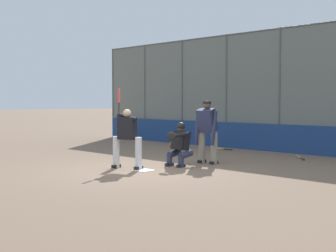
# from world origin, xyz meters

# --- Properties ---
(ground_plane) EXTENTS (160.00, 160.00, 0.00)m
(ground_plane) POSITION_xyz_m (0.00, 0.00, 0.00)
(ground_plane) COLOR #7A604C
(home_plate_marker) EXTENTS (0.43, 0.43, 0.01)m
(home_plate_marker) POSITION_xyz_m (0.00, 0.00, 0.01)
(home_plate_marker) COLOR white
(home_plate_marker) RESTS_ON ground_plane
(backstop_fence) EXTENTS (18.06, 0.08, 4.15)m
(backstop_fence) POSITION_xyz_m (-0.00, -6.11, 2.16)
(backstop_fence) COLOR #515651
(backstop_fence) RESTS_ON ground_plane
(padding_wall) EXTENTS (17.62, 0.18, 0.92)m
(padding_wall) POSITION_xyz_m (0.00, -6.01, 0.46)
(padding_wall) COLOR navy
(padding_wall) RESTS_ON ground_plane
(batter_at_plate) EXTENTS (1.06, 0.53, 2.04)m
(batter_at_plate) POSITION_xyz_m (0.54, 0.08, 0.81)
(batter_at_plate) COLOR silver
(batter_at_plate) RESTS_ON ground_plane
(catcher_behind_plate) EXTENTS (0.61, 0.72, 1.15)m
(catcher_behind_plate) POSITION_xyz_m (-0.06, -1.19, 0.59)
(catcher_behind_plate) COLOR #2D334C
(catcher_behind_plate) RESTS_ON ground_plane
(umpire_home) EXTENTS (0.69, 0.46, 1.71)m
(umpire_home) POSITION_xyz_m (-0.26, -2.08, 0.92)
(umpire_home) COLOR gray
(umpire_home) RESTS_ON ground_plane
(spare_bat_near_backstop) EXTENTS (0.24, 0.86, 0.07)m
(spare_bat_near_backstop) POSITION_xyz_m (3.21, -4.74, 0.03)
(spare_bat_near_backstop) COLOR black
(spare_bat_near_backstop) RESTS_ON ground_plane
(spare_bat_third_base_side) EXTENTS (0.64, 0.68, 0.07)m
(spare_bat_third_base_side) POSITION_xyz_m (-1.45, -4.90, 0.03)
(spare_bat_third_base_side) COLOR black
(spare_bat_third_base_side) RESTS_ON ground_plane
(spare_bat_first_base_side) EXTENTS (0.85, 0.08, 0.07)m
(spare_bat_first_base_side) POSITION_xyz_m (1.79, -5.18, 0.03)
(spare_bat_first_base_side) COLOR black
(spare_bat_first_base_side) RESTS_ON ground_plane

